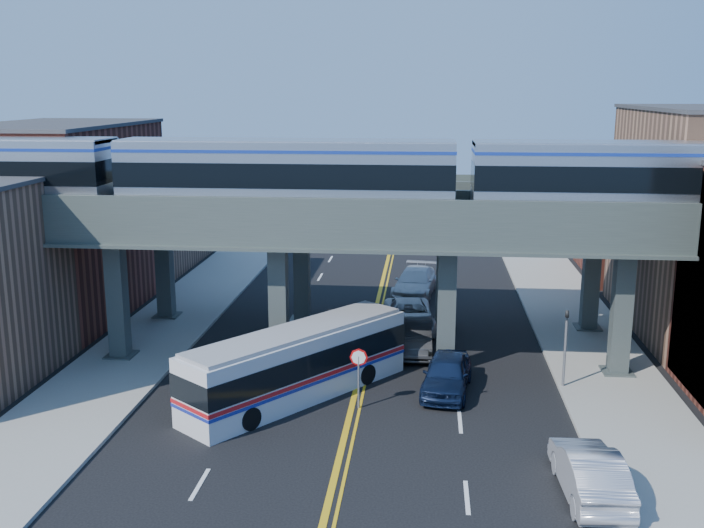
# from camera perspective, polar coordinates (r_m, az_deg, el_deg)

# --- Properties ---
(ground) EXTENTS (120.00, 120.00, 0.00)m
(ground) POSITION_cam_1_polar(r_m,az_deg,el_deg) (30.80, -0.59, -12.59)
(ground) COLOR black
(ground) RESTS_ON ground
(sidewalk_west) EXTENTS (5.00, 70.00, 0.16)m
(sidewalk_west) POSITION_cam_1_polar(r_m,az_deg,el_deg) (42.45, -14.80, -5.69)
(sidewalk_west) COLOR gray
(sidewalk_west) RESTS_ON ground
(sidewalk_east) EXTENTS (5.00, 70.00, 0.16)m
(sidewalk_east) POSITION_cam_1_polar(r_m,az_deg,el_deg) (40.79, 17.38, -6.61)
(sidewalk_east) COLOR gray
(sidewalk_east) RESTS_ON ground
(building_west_b) EXTENTS (8.00, 14.00, 11.00)m
(building_west_b) POSITION_cam_1_polar(r_m,az_deg,el_deg) (49.29, -20.42, 2.96)
(building_west_b) COLOR brown
(building_west_b) RESTS_ON ground
(building_west_c) EXTENTS (8.00, 10.00, 8.00)m
(building_west_c) POSITION_cam_1_polar(r_m,az_deg,el_deg) (61.32, -15.08, 3.67)
(building_west_c) COLOR #8F654A
(building_west_c) RESTS_ON ground
(building_east_c) EXTENTS (8.00, 10.00, 9.00)m
(building_east_c) POSITION_cam_1_polar(r_m,az_deg,el_deg) (59.40, 20.65, 3.50)
(building_east_c) COLOR brown
(building_east_c) RESTS_ON ground
(elevated_viaduct_near) EXTENTS (52.00, 3.60, 7.40)m
(elevated_viaduct_near) POSITION_cam_1_polar(r_m,az_deg,el_deg) (36.44, 0.73, 2.12)
(elevated_viaduct_near) COLOR #3D4746
(elevated_viaduct_near) RESTS_ON ground
(elevated_viaduct_far) EXTENTS (52.00, 3.60, 7.40)m
(elevated_viaduct_far) POSITION_cam_1_polar(r_m,az_deg,el_deg) (43.32, 1.51, 3.81)
(elevated_viaduct_far) COLOR #3D4746
(elevated_viaduct_far) RESTS_ON ground
(transit_train) EXTENTS (47.86, 3.00, 3.50)m
(transit_train) POSITION_cam_1_polar(r_m,az_deg,el_deg) (36.48, -4.78, 6.57)
(transit_train) COLOR black
(transit_train) RESTS_ON elevated_viaduct_near
(stop_sign) EXTENTS (0.76, 0.09, 2.63)m
(stop_sign) POSITION_cam_1_polar(r_m,az_deg,el_deg) (32.85, 0.49, -7.61)
(stop_sign) COLOR slate
(stop_sign) RESTS_ON ground
(traffic_signal) EXTENTS (0.15, 0.18, 4.10)m
(traffic_signal) POSITION_cam_1_polar(r_m,az_deg,el_deg) (35.94, 15.28, -5.36)
(traffic_signal) COLOR slate
(traffic_signal) RESTS_ON ground
(transit_bus) EXTENTS (8.95, 10.43, 2.91)m
(transit_bus) POSITION_cam_1_polar(r_m,az_deg,el_deg) (34.20, -3.96, -7.28)
(transit_bus) COLOR silver
(transit_bus) RESTS_ON ground
(car_lane_a) EXTENTS (2.57, 5.09, 1.66)m
(car_lane_a) POSITION_cam_1_polar(r_m,az_deg,el_deg) (35.13, 6.90, -7.94)
(car_lane_a) COLOR #0F1B38
(car_lane_a) RESTS_ON ground
(car_lane_b) EXTENTS (1.94, 5.25, 1.71)m
(car_lane_b) POSITION_cam_1_polar(r_m,az_deg,el_deg) (40.21, 4.50, -5.16)
(car_lane_b) COLOR #2E2E30
(car_lane_b) RESTS_ON ground
(car_lane_c) EXTENTS (3.20, 5.93, 1.58)m
(car_lane_c) POSITION_cam_1_polar(r_m,az_deg,el_deg) (43.75, 4.17, -3.76)
(car_lane_c) COLOR silver
(car_lane_c) RESTS_ON ground
(car_lane_d) EXTENTS (3.21, 6.26, 1.74)m
(car_lane_d) POSITION_cam_1_polar(r_m,az_deg,el_deg) (50.83, 4.62, -1.34)
(car_lane_d) COLOR silver
(car_lane_d) RESTS_ON ground
(car_parked_curb) EXTENTS (2.03, 5.15, 1.67)m
(car_parked_curb) POSITION_cam_1_polar(r_m,az_deg,el_deg) (27.72, 16.91, -14.29)
(car_parked_curb) COLOR #B0AFB4
(car_parked_curb) RESTS_ON ground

